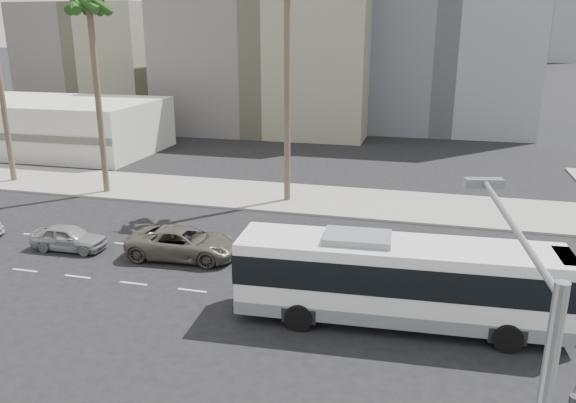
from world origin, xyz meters
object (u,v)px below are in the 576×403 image
(city_bus, at_px, (398,278))
(palm_mid, at_px, (89,8))
(car_b, at_px, (69,238))
(car_a, at_px, (183,243))

(city_bus, bearing_deg, palm_mid, 144.20)
(car_b, xyz_separation_m, palm_mid, (-4.21, 10.47, 12.23))
(car_b, distance_m, palm_mid, 16.64)
(city_bus, distance_m, car_a, 12.07)
(car_b, height_order, palm_mid, palm_mid)
(city_bus, distance_m, car_b, 18.17)
(car_a, xyz_separation_m, car_b, (-6.49, -0.55, -0.12))
(car_a, bearing_deg, car_b, 91.25)
(palm_mid, bearing_deg, car_b, -68.11)
(city_bus, xyz_separation_m, car_a, (-11.27, 4.18, -1.13))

